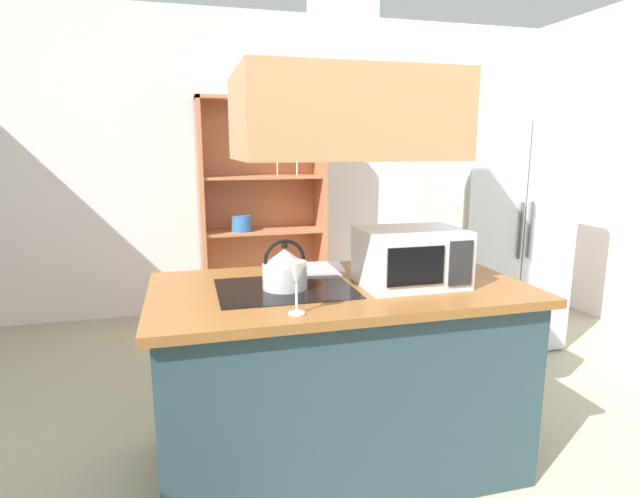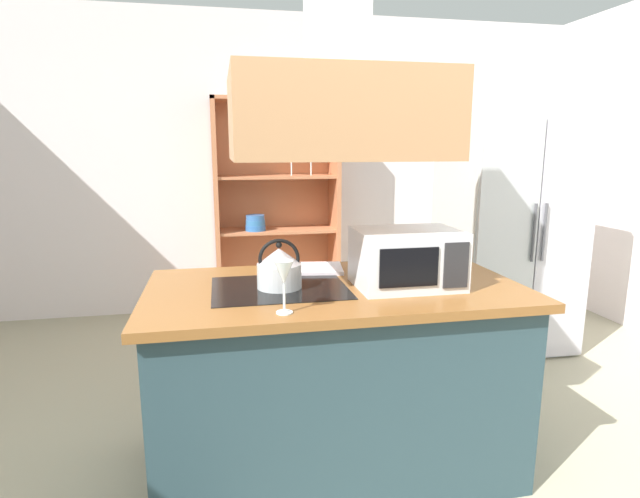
{
  "view_description": "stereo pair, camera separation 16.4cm",
  "coord_description": "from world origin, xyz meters",
  "px_view_note": "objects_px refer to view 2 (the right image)",
  "views": [
    {
      "loc": [
        -0.62,
        -1.76,
        1.52
      ],
      "look_at": [
        0.05,
        0.73,
        1.0
      ],
      "focal_mm": 28.35,
      "sensor_mm": 36.0,
      "label": 1
    },
    {
      "loc": [
        -0.46,
        -1.8,
        1.52
      ],
      "look_at": [
        0.05,
        0.73,
        1.0
      ],
      "focal_mm": 28.35,
      "sensor_mm": 36.0,
      "label": 2
    }
  ],
  "objects_px": {
    "kettle": "(279,268)",
    "cutting_board": "(309,269)",
    "microwave": "(407,258)",
    "wine_glass_on_counter": "(284,275)",
    "refrigerator": "(507,235)",
    "dish_cabinet": "(276,221)"
  },
  "relations": [
    {
      "from": "kettle",
      "to": "cutting_board",
      "type": "distance_m",
      "value": 0.37
    },
    {
      "from": "kettle",
      "to": "cutting_board",
      "type": "relative_size",
      "value": 0.66
    },
    {
      "from": "microwave",
      "to": "wine_glass_on_counter",
      "type": "bearing_deg",
      "value": -155.33
    },
    {
      "from": "microwave",
      "to": "wine_glass_on_counter",
      "type": "distance_m",
      "value": 0.65
    },
    {
      "from": "refrigerator",
      "to": "wine_glass_on_counter",
      "type": "bearing_deg",
      "value": -140.11
    },
    {
      "from": "kettle",
      "to": "dish_cabinet",
      "type": "bearing_deg",
      "value": 84.0
    },
    {
      "from": "refrigerator",
      "to": "kettle",
      "type": "bearing_deg",
      "value": -146.59
    },
    {
      "from": "refrigerator",
      "to": "cutting_board",
      "type": "height_order",
      "value": "refrigerator"
    },
    {
      "from": "refrigerator",
      "to": "microwave",
      "type": "height_order",
      "value": "refrigerator"
    },
    {
      "from": "cutting_board",
      "to": "microwave",
      "type": "relative_size",
      "value": 0.74
    },
    {
      "from": "kettle",
      "to": "cutting_board",
      "type": "xyz_separation_m",
      "value": [
        0.19,
        0.3,
        -0.09
      ]
    },
    {
      "from": "refrigerator",
      "to": "microwave",
      "type": "xyz_separation_m",
      "value": [
        -1.31,
        -1.32,
        0.17
      ]
    },
    {
      "from": "microwave",
      "to": "kettle",
      "type": "bearing_deg",
      "value": 172.15
    },
    {
      "from": "microwave",
      "to": "wine_glass_on_counter",
      "type": "xyz_separation_m",
      "value": [
        -0.59,
        -0.27,
        0.02
      ]
    },
    {
      "from": "cutting_board",
      "to": "microwave",
      "type": "distance_m",
      "value": 0.55
    },
    {
      "from": "refrigerator",
      "to": "kettle",
      "type": "height_order",
      "value": "refrigerator"
    },
    {
      "from": "cutting_board",
      "to": "wine_glass_on_counter",
      "type": "relative_size",
      "value": 1.65
    },
    {
      "from": "dish_cabinet",
      "to": "kettle",
      "type": "bearing_deg",
      "value": -96.0
    },
    {
      "from": "refrigerator",
      "to": "microwave",
      "type": "distance_m",
      "value": 1.87
    },
    {
      "from": "cutting_board",
      "to": "wine_glass_on_counter",
      "type": "bearing_deg",
      "value": -107.9
    },
    {
      "from": "kettle",
      "to": "wine_glass_on_counter",
      "type": "bearing_deg",
      "value": -93.8
    },
    {
      "from": "refrigerator",
      "to": "cutting_board",
      "type": "xyz_separation_m",
      "value": [
        -1.69,
        -0.94,
        0.05
      ]
    }
  ]
}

